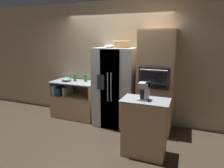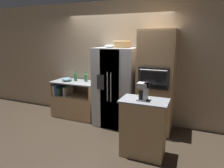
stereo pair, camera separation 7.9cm
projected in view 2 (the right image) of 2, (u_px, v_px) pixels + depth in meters
name	position (u px, v px, depth m)	size (l,w,h in m)	color
ground_plane	(111.00, 123.00, 4.73)	(20.00, 20.00, 0.00)	#382D23
wall_back	(118.00, 62.00, 4.79)	(12.00, 0.06, 2.80)	tan
counter_left	(75.00, 103.00, 5.10)	(1.13, 0.62, 0.91)	tan
refrigerator	(116.00, 87.00, 4.51)	(0.90, 0.76, 1.76)	silver
wall_oven	(156.00, 82.00, 4.17)	(0.72, 0.71, 2.14)	tan
island_counter	(143.00, 128.00, 3.36)	(0.78, 0.48, 0.99)	tan
wicker_basket	(122.00, 44.00, 4.32)	(0.38, 0.38, 0.15)	tan
fruit_bowl	(110.00, 46.00, 4.38)	(0.23, 0.23, 0.06)	white
bottle_tall	(86.00, 77.00, 4.94)	(0.08, 0.08, 0.23)	#33723F
bottle_short	(75.00, 76.00, 5.00)	(0.08, 0.08, 0.25)	#33723F
mixing_bowl	(67.00, 79.00, 4.99)	(0.24, 0.24, 0.09)	#668C99
coffee_maker	(144.00, 91.00, 3.19)	(0.16, 0.17, 0.29)	#B2B2B7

